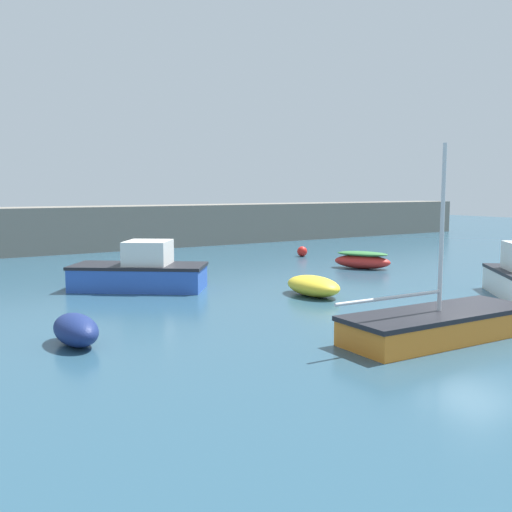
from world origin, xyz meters
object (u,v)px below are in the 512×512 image
Objects in this scene: rowboat_with_red_cover at (362,260)px; mooring_buoy_pink at (148,258)px; rowboat_white_midwater at (313,286)px; cabin_cruiser_white at (141,272)px; mooring_buoy_red at (302,251)px; mooring_buoy_orange at (133,267)px; sailboat_short_mast at (438,324)px; fishing_dinghy_green at (76,330)px.

mooring_buoy_pink is (-8.13, 7.58, -0.14)m from rowboat_with_red_cover.
rowboat_white_midwater is 12.05m from mooring_buoy_pink.
mooring_buoy_pink is (-1.49, 11.96, -0.08)m from rowboat_white_midwater.
cabin_cruiser_white is at bearing -123.02° from rowboat_with_red_cover.
mooring_buoy_orange is at bearing -175.62° from mooring_buoy_red.
rowboat_with_red_cover is at bearing -144.24° from cabin_cruiser_white.
cabin_cruiser_white is 10.12× the size of mooring_buoy_orange.
rowboat_with_red_cover is (11.42, -0.35, -0.27)m from cabin_cruiser_white.
sailboat_short_mast is at bearing -66.72° from rowboat_with_red_cover.
sailboat_short_mast is 16.01m from mooring_buoy_orange.
cabin_cruiser_white reaches higher than rowboat_white_midwater.
sailboat_short_mast reaches higher than mooring_buoy_pink.
rowboat_with_red_cover is (7.82, 10.98, 0.03)m from sailboat_short_mast.
fishing_dinghy_green is 20.48m from mooring_buoy_red.
sailboat_short_mast is at bearing -6.56° from rowboat_white_midwater.
mooring_buoy_orange is 10.74m from mooring_buoy_red.
sailboat_short_mast is 3.13× the size of fishing_dinghy_green.
fishing_dinghy_green is at bearing -117.31° from mooring_buoy_orange.
mooring_buoy_orange is (5.82, 11.27, -0.13)m from fishing_dinghy_green.
cabin_cruiser_white reaches higher than fishing_dinghy_green.
rowboat_white_midwater is at bearing -125.98° from mooring_buoy_red.
cabin_cruiser_white is at bearing 110.27° from sailboat_short_mast.
mooring_buoy_red is 9.01m from mooring_buoy_pink.
sailboat_short_mast is 6.71m from rowboat_white_midwater.
sailboat_short_mast is 18.72m from mooring_buoy_red.
sailboat_short_mast reaches higher than cabin_cruiser_white.
rowboat_with_red_cover is 5.59× the size of mooring_buoy_orange.
rowboat_white_midwater is 1.36× the size of fishing_dinghy_green.
cabin_cruiser_white reaches higher than mooring_buoy_pink.
mooring_buoy_red is at bearing -12.08° from mooring_buoy_pink.
rowboat_white_midwater reaches higher than mooring_buoy_red.
mooring_buoy_pink is at bearing 167.92° from mooring_buoy_red.
fishing_dinghy_green is 15.97m from mooring_buoy_pink.
cabin_cruiser_white is (-3.60, 11.33, 0.29)m from sailboat_short_mast.
cabin_cruiser_white is at bearing -156.14° from mooring_buoy_red.
mooring_buoy_pink is at bearing -30.17° from fishing_dinghy_green.
rowboat_white_midwater reaches higher than mooring_buoy_pink.
sailboat_short_mast is 18.57m from mooring_buoy_pink.
mooring_buoy_orange is (-2.22, 15.86, -0.13)m from sailboat_short_mast.
cabin_cruiser_white is 13.22m from mooring_buoy_red.
cabin_cruiser_white is 9.17× the size of mooring_buoy_red.
fishing_dinghy_green is 0.66× the size of rowboat_with_red_cover.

